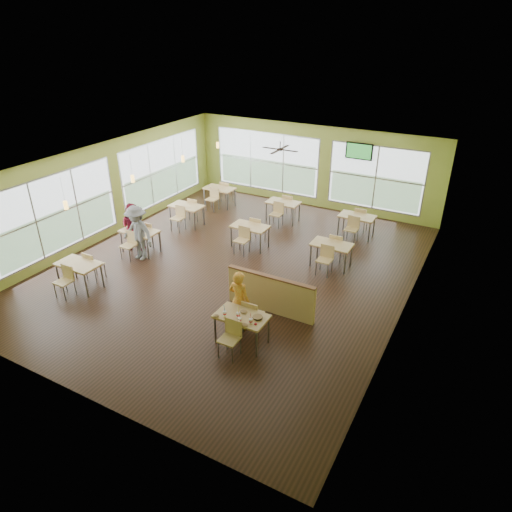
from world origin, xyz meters
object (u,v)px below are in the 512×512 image
at_px(man_plaid, 239,300).
at_px(half_wall_divider, 270,294).
at_px(main_table, 242,320).
at_px(food_basket, 258,317).

bearing_deg(man_plaid, half_wall_divider, -106.73).
distance_m(main_table, food_basket, 0.41).
relative_size(man_plaid, food_basket, 6.53).
bearing_deg(main_table, food_basket, 10.79).
bearing_deg(main_table, half_wall_divider, 90.00).
bearing_deg(food_basket, half_wall_divider, 105.12).
bearing_deg(man_plaid, main_table, 128.31).
bearing_deg(half_wall_divider, food_basket, -74.88).
bearing_deg(food_basket, man_plaid, 149.91).
height_order(half_wall_divider, food_basket, half_wall_divider).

